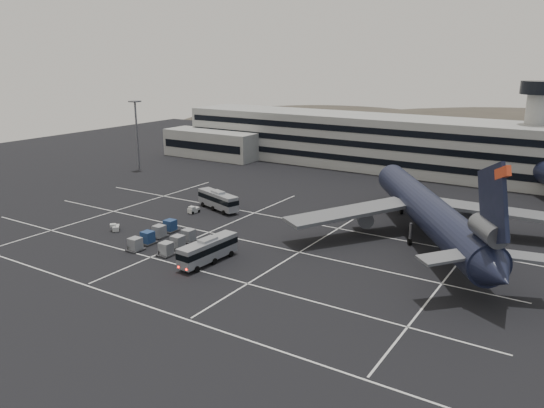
{
  "coord_description": "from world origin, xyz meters",
  "views": [
    {
      "loc": [
        49.94,
        -63.54,
        29.46
      ],
      "look_at": [
        3.02,
        10.22,
        5.0
      ],
      "focal_mm": 35.0,
      "sensor_mm": 36.0,
      "label": 1
    }
  ],
  "objects": [
    {
      "name": "trijet_main",
      "position": [
        27.2,
        19.54,
        5.25
      ],
      "size": [
        40.54,
        50.68,
        18.08
      ],
      "rotation": [
        0.0,
        0.0,
        0.59
      ],
      "color": "black",
      "rests_on": "ground"
    },
    {
      "name": "tug_a",
      "position": [
        -16.0,
        11.61,
        0.63
      ],
      "size": [
        1.55,
        2.35,
        1.42
      ],
      "rotation": [
        0.0,
        0.0,
        -0.1
      ],
      "color": "#BBBBB6",
      "rests_on": "ground"
    },
    {
      "name": "tug_b",
      "position": [
        -20.23,
        -4.04,
        0.56
      ],
      "size": [
        2.24,
        2.23,
        1.27
      ],
      "rotation": [
        0.0,
        0.0,
        0.8
      ],
      "color": "#BBBBB6",
      "rests_on": "ground"
    },
    {
      "name": "bus_far",
      "position": [
        -13.34,
        16.05,
        2.1
      ],
      "size": [
        11.08,
        5.82,
        3.83
      ],
      "rotation": [
        0.0,
        0.0,
        1.25
      ],
      "color": "#93969B",
      "rests_on": "ground"
    },
    {
      "name": "lightpole_left",
      "position": [
        -55.0,
        35.0,
        11.82
      ],
      "size": [
        2.4,
        2.4,
        18.28
      ],
      "color": "slate",
      "rests_on": "ground"
    },
    {
      "name": "terminal",
      "position": [
        -2.95,
        71.14,
        6.93
      ],
      "size": [
        125.0,
        26.0,
        24.0
      ],
      "color": "gray",
      "rests_on": "ground"
    },
    {
      "name": "hills",
      "position": [
        17.99,
        170.0,
        -12.07
      ],
      "size": [
        352.0,
        180.0,
        44.0
      ],
      "color": "#38332B",
      "rests_on": "ground"
    },
    {
      "name": "ground",
      "position": [
        0.0,
        0.0,
        0.0
      ],
      "size": [
        260.0,
        260.0,
        0.0
      ],
      "primitive_type": "plane",
      "color": "black",
      "rests_on": "ground"
    },
    {
      "name": "lane_markings",
      "position": [
        0.95,
        0.72,
        0.01
      ],
      "size": [
        90.0,
        55.62,
        0.01
      ],
      "color": "silver",
      "rests_on": "ground"
    },
    {
      "name": "uld_cluster",
      "position": [
        -8.52,
        -4.4,
        1.02
      ],
      "size": [
        10.04,
        12.81,
        2.09
      ],
      "rotation": [
        0.0,
        0.0,
        0.19
      ],
      "color": "#2D2D30",
      "rests_on": "ground"
    },
    {
      "name": "bus_near",
      "position": [
        2.73,
        -6.86,
        2.07
      ],
      "size": [
        3.22,
        10.87,
        3.79
      ],
      "rotation": [
        0.0,
        0.0,
        -0.06
      ],
      "color": "#93969B",
      "rests_on": "ground"
    }
  ]
}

